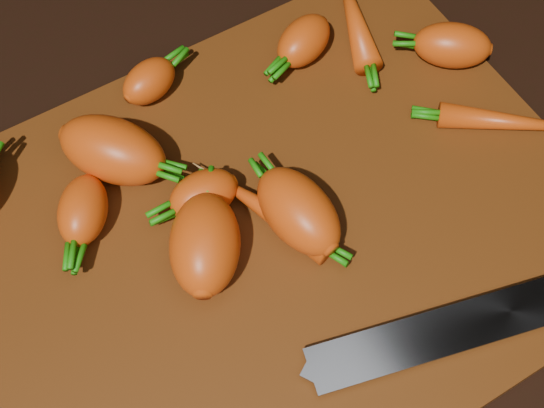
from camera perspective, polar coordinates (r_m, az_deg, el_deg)
ground at (r=0.62m, az=0.47°, el=-2.24°), size 2.00×2.00×0.01m
cutting_board at (r=0.61m, az=0.48°, el=-1.78°), size 0.50×0.40×0.01m
carrot_1 at (r=0.60m, az=-5.17°, el=0.71°), size 0.06×0.04×0.04m
carrot_2 at (r=0.63m, az=-11.90°, el=3.99°), size 0.10×0.11×0.05m
carrot_3 at (r=0.59m, az=2.00°, el=-0.54°), size 0.06×0.09×0.05m
carrot_4 at (r=0.69m, az=2.41°, el=12.18°), size 0.07×0.06×0.04m
carrot_5 at (r=0.67m, az=-9.24°, el=9.12°), size 0.06×0.05×0.03m
carrot_6 at (r=0.71m, az=13.41°, el=11.54°), size 0.08×0.08×0.04m
carrot_7 at (r=0.73m, az=6.15°, el=13.99°), size 0.07×0.13×0.03m
carrot_8 at (r=0.68m, az=17.81°, el=5.88°), size 0.11×0.10×0.02m
carrot_9 at (r=0.60m, az=-0.04°, el=-0.68°), size 0.07×0.11×0.03m
carrot_10 at (r=0.57m, az=-5.07°, el=-3.04°), size 0.09×0.10×0.05m
carrot_11 at (r=0.61m, az=-14.05°, el=-0.46°), size 0.07×0.07×0.04m
knife at (r=0.58m, az=14.15°, el=-8.92°), size 0.32×0.11×0.02m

